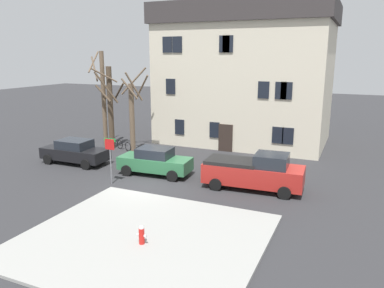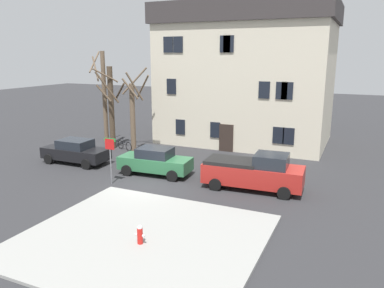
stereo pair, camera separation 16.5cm
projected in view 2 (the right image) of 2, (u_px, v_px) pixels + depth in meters
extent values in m
plane|color=#2D2D30|center=(145.00, 187.00, 21.16)|extent=(120.00, 120.00, 0.00)
cube|color=#999993|center=(143.00, 237.00, 15.14)|extent=(9.40, 8.57, 0.12)
cube|color=beige|center=(247.00, 84.00, 31.75)|extent=(13.37, 8.92, 9.60)
cube|color=#383333|center=(249.00, 15.00, 30.46)|extent=(13.87, 9.42, 1.58)
cube|color=#2D231E|center=(226.00, 138.00, 28.68)|extent=(1.10, 0.12, 2.10)
cube|color=black|center=(180.00, 127.00, 30.13)|extent=(0.80, 0.08, 1.20)
cube|color=black|center=(215.00, 130.00, 28.93)|extent=(0.80, 0.08, 1.20)
cube|color=black|center=(278.00, 135.00, 26.98)|extent=(0.80, 0.08, 1.20)
cube|color=black|center=(289.00, 136.00, 26.69)|extent=(0.80, 0.08, 1.20)
cube|color=black|center=(171.00, 86.00, 29.69)|extent=(0.80, 0.08, 1.20)
cube|color=black|center=(264.00, 90.00, 26.71)|extent=(0.80, 0.08, 1.20)
cube|color=black|center=(282.00, 91.00, 26.22)|extent=(0.80, 0.08, 1.20)
cube|color=black|center=(287.00, 91.00, 26.07)|extent=(0.80, 0.08, 1.20)
cube|color=black|center=(168.00, 45.00, 29.05)|extent=(0.80, 0.08, 1.20)
cube|color=black|center=(178.00, 45.00, 28.71)|extent=(0.80, 0.08, 1.20)
cube|color=black|center=(225.00, 44.00, 27.18)|extent=(0.80, 0.08, 1.20)
cube|color=black|center=(228.00, 44.00, 27.08)|extent=(0.80, 0.08, 1.20)
cylinder|color=brown|center=(105.00, 100.00, 29.58)|extent=(0.34, 0.34, 7.53)
cylinder|color=brown|center=(105.00, 75.00, 28.29)|extent=(1.40, 1.46, 1.13)
cylinder|color=brown|center=(94.00, 62.00, 29.12)|extent=(0.28, 1.56, 1.63)
cylinder|color=brown|center=(95.00, 69.00, 28.73)|extent=(1.11, 0.85, 1.86)
cylinder|color=#4C3D2D|center=(111.00, 108.00, 29.29)|extent=(0.42, 0.42, 6.39)
cylinder|color=#4C3D2D|center=(104.00, 93.00, 28.43)|extent=(1.52, 0.35, 1.28)
cylinder|color=#4C3D2D|center=(107.00, 87.00, 28.10)|extent=(1.73, 0.74, 2.36)
cylinder|color=#4C3D2D|center=(120.00, 92.00, 29.48)|extent=(1.55, 0.90, 1.51)
cylinder|color=brown|center=(133.00, 118.00, 28.34)|extent=(0.38, 0.38, 5.17)
cylinder|color=brown|center=(134.00, 81.00, 28.65)|extent=(1.95, 0.80, 2.10)
cylinder|color=brown|center=(142.00, 87.00, 28.36)|extent=(1.76, 1.03, 1.98)
cylinder|color=brown|center=(130.00, 89.00, 27.28)|extent=(1.17, 0.59, 1.53)
cylinder|color=brown|center=(135.00, 87.00, 27.27)|extent=(0.90, 1.16, 2.12)
cube|color=black|center=(76.00, 153.00, 25.62)|extent=(4.67, 1.88, 0.75)
cube|color=#1E232B|center=(75.00, 144.00, 25.47)|extent=(2.16, 1.62, 0.58)
cylinder|color=black|center=(103.00, 157.00, 25.90)|extent=(0.68, 0.23, 0.68)
cylinder|color=black|center=(86.00, 164.00, 24.29)|extent=(0.68, 0.23, 0.68)
cylinder|color=black|center=(67.00, 153.00, 27.12)|extent=(0.68, 0.23, 0.68)
cylinder|color=black|center=(49.00, 159.00, 25.51)|extent=(0.68, 0.23, 0.68)
cube|color=#2D6B42|center=(155.00, 163.00, 23.18)|extent=(4.57, 1.99, 0.79)
cube|color=#1E232B|center=(155.00, 152.00, 23.02)|extent=(2.15, 1.63, 0.58)
cylinder|color=black|center=(183.00, 168.00, 23.52)|extent=(0.69, 0.26, 0.68)
cylinder|color=black|center=(172.00, 176.00, 21.97)|extent=(0.69, 0.26, 0.68)
cylinder|color=black|center=(140.00, 163.00, 24.57)|extent=(0.69, 0.26, 0.68)
cylinder|color=black|center=(127.00, 170.00, 23.01)|extent=(0.69, 0.26, 0.68)
cube|color=#AD231E|center=(253.00, 174.00, 20.61)|extent=(5.51, 2.22, 1.05)
cube|color=#1E232B|center=(271.00, 161.00, 20.07)|extent=(1.83, 1.78, 0.70)
cube|color=black|center=(232.00, 161.00, 20.89)|extent=(2.91, 2.00, 0.20)
cylinder|color=black|center=(289.00, 182.00, 20.96)|extent=(0.69, 0.26, 0.68)
cylinder|color=black|center=(284.00, 193.00, 19.22)|extent=(0.69, 0.26, 0.68)
cylinder|color=black|center=(225.00, 174.00, 22.25)|extent=(0.69, 0.26, 0.68)
cylinder|color=black|center=(215.00, 184.00, 20.51)|extent=(0.69, 0.26, 0.68)
cylinder|color=red|center=(140.00, 236.00, 14.47)|extent=(0.22, 0.22, 0.64)
sphere|color=silver|center=(140.00, 228.00, 14.39)|extent=(0.21, 0.21, 0.21)
cylinder|color=silver|center=(136.00, 234.00, 14.52)|extent=(0.10, 0.09, 0.09)
cylinder|color=silver|center=(144.00, 236.00, 14.40)|extent=(0.10, 0.09, 0.09)
cylinder|color=slate|center=(111.00, 162.00, 21.38)|extent=(0.07, 0.07, 2.63)
cube|color=red|center=(110.00, 144.00, 21.13)|extent=(0.60, 0.03, 0.60)
cube|color=#1E8C38|center=(110.00, 140.00, 21.10)|extent=(0.76, 0.02, 0.18)
torus|color=black|center=(129.00, 147.00, 28.92)|extent=(0.69, 0.28, 0.71)
torus|color=black|center=(121.00, 144.00, 29.62)|extent=(0.69, 0.28, 0.71)
cylinder|color=black|center=(125.00, 143.00, 29.22)|extent=(0.95, 0.37, 0.19)
cylinder|color=black|center=(123.00, 139.00, 29.31)|extent=(0.10, 0.06, 0.45)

